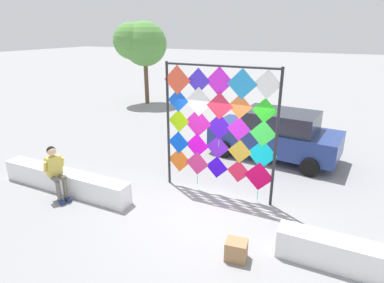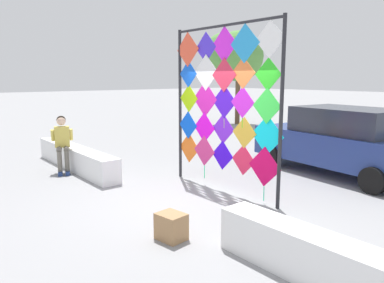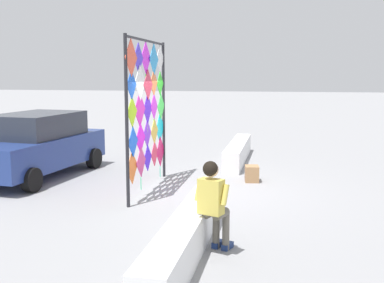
{
  "view_description": "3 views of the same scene",
  "coord_description": "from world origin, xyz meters",
  "views": [
    {
      "loc": [
        2.61,
        -6.05,
        4.21
      ],
      "look_at": [
        -0.5,
        0.41,
        1.67
      ],
      "focal_mm": 29.61,
      "sensor_mm": 36.0,
      "label": 1
    },
    {
      "loc": [
        5.44,
        -4.2,
        2.37
      ],
      "look_at": [
        -0.57,
        0.69,
        1.04
      ],
      "focal_mm": 34.95,
      "sensor_mm": 36.0,
      "label": 2
    },
    {
      "loc": [
        -10.48,
        -1.9,
        2.68
      ],
      "look_at": [
        0.11,
        0.17,
        1.13
      ],
      "focal_mm": 44.49,
      "sensor_mm": 36.0,
      "label": 3
    }
  ],
  "objects": [
    {
      "name": "plaza_ledge_left",
      "position": [
        -3.93,
        -0.52,
        0.29
      ],
      "size": [
        4.15,
        0.47,
        0.58
      ],
      "primitive_type": "cube",
      "color": "white",
      "rests_on": "ground"
    },
    {
      "name": "cardboard_box_large",
      "position": [
        1.19,
        -1.14,
        0.2
      ],
      "size": [
        0.45,
        0.39,
        0.4
      ],
      "primitive_type": "cube",
      "rotation": [
        0.0,
        0.0,
        0.14
      ],
      "color": "#9E754C",
      "rests_on": "ground"
    },
    {
      "name": "ground",
      "position": [
        0.0,
        0.0,
        0.0
      ],
      "size": [
        120.0,
        120.0,
        0.0
      ],
      "primitive_type": "plane",
      "color": "gray"
    },
    {
      "name": "parked_car",
      "position": [
        0.73,
        4.44,
        0.84
      ],
      "size": [
        4.42,
        2.4,
        1.65
      ],
      "color": "navy",
      "rests_on": "ground"
    },
    {
      "name": "tree_palm_like",
      "position": [
        -8.25,
        9.63,
        3.43
      ],
      "size": [
        2.87,
        2.71,
        4.69
      ],
      "color": "brown",
      "rests_on": "ground"
    },
    {
      "name": "kite_display_rack",
      "position": [
        -0.12,
        1.16,
        1.96
      ],
      "size": [
        3.07,
        0.08,
        3.44
      ],
      "color": "#232328",
      "rests_on": "ground"
    },
    {
      "name": "seated_vendor",
      "position": [
        -3.75,
        -0.91,
        0.83
      ],
      "size": [
        0.67,
        0.57,
        1.43
      ],
      "color": "#666056",
      "rests_on": "ground"
    }
  ]
}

